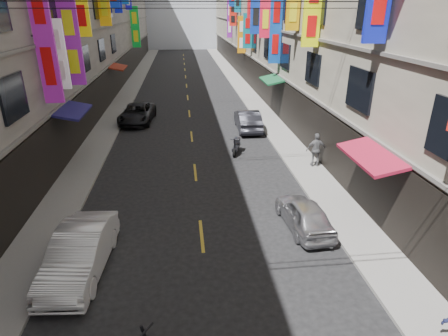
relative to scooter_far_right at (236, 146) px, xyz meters
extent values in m
cube|color=slate|center=(-8.54, 15.44, -0.38)|extent=(2.00, 90.00, 0.12)
cube|color=slate|center=(3.46, 15.44, -0.38)|extent=(2.00, 90.00, 0.12)
cube|color=black|center=(-9.49, 15.44, 1.06)|extent=(0.12, 85.50, 3.00)
cube|color=#66635E|center=(-9.48, 15.44, 2.76)|extent=(0.16, 90.00, 0.14)
cube|color=#66635E|center=(-9.48, 15.44, 5.96)|extent=(0.16, 90.00, 0.14)
cube|color=black|center=(4.41, 15.44, 1.06)|extent=(0.12, 85.50, 3.00)
cube|color=#66635E|center=(4.40, 15.44, 2.76)|extent=(0.16, 90.00, 0.14)
cube|color=#66635E|center=(4.40, 15.44, 5.96)|extent=(0.16, 90.00, 0.14)
cube|color=#951B93|center=(-9.02, -2.39, 6.39)|extent=(0.85, 0.18, 5.98)
cylinder|color=black|center=(-9.07, -2.39, 6.39)|extent=(0.95, 0.08, 0.08)
cube|color=white|center=(-9.07, -0.50, 5.37)|extent=(0.74, 0.18, 3.38)
cylinder|color=black|center=(-9.12, -0.50, 5.37)|extent=(0.84, 0.08, 0.08)
cube|color=#EEFF0D|center=(3.90, -0.11, 7.46)|extent=(0.92, 0.18, 3.75)
cylinder|color=black|center=(3.95, -0.11, 7.46)|extent=(1.02, 0.08, 0.08)
cube|color=#841A93|center=(-8.95, 1.67, 5.78)|extent=(0.99, 0.18, 4.60)
cylinder|color=black|center=(-9.00, 1.67, 5.78)|extent=(1.09, 0.08, 0.08)
cube|color=#0F48B3|center=(3.93, 7.80, 6.15)|extent=(0.86, 0.18, 4.93)
cylinder|color=black|center=(3.98, 7.80, 6.15)|extent=(0.96, 0.08, 0.08)
cube|color=#F8173B|center=(3.91, 11.40, 7.82)|extent=(0.89, 0.18, 5.12)
cylinder|color=black|center=(3.96, 11.40, 7.82)|extent=(0.99, 0.08, 0.08)
cube|color=#0F34B2|center=(3.87, 15.32, 7.97)|extent=(0.98, 0.18, 5.29)
cylinder|color=black|center=(3.92, 15.32, 7.97)|extent=(1.08, 0.08, 0.08)
cube|color=red|center=(3.94, 17.86, 8.02)|extent=(0.84, 0.18, 2.84)
cylinder|color=black|center=(3.99, 17.86, 8.02)|extent=(0.94, 0.08, 0.08)
cube|color=#0A7282|center=(3.89, 19.58, 5.37)|extent=(0.94, 0.18, 3.39)
cylinder|color=black|center=(3.94, 19.58, 5.37)|extent=(1.04, 0.08, 0.08)
cube|color=#C4760A|center=(3.90, 23.49, 4.76)|extent=(0.92, 0.18, 3.96)
cylinder|color=black|center=(3.95, 23.49, 4.76)|extent=(1.02, 0.08, 0.08)
cube|color=red|center=(3.89, 31.11, 6.85)|extent=(0.93, 0.18, 2.93)
cylinder|color=black|center=(3.94, 31.11, 6.85)|extent=(1.03, 0.08, 0.08)
cube|color=#0D962D|center=(-8.89, 33.33, 5.20)|extent=(1.10, 0.18, 5.16)
cylinder|color=black|center=(-8.94, 33.33, 5.20)|extent=(1.20, 0.08, 0.08)
cube|color=#781A92|center=(4.01, 35.58, 6.18)|extent=(0.69, 0.18, 5.10)
cylinder|color=black|center=(4.06, 35.58, 6.18)|extent=(0.79, 0.08, 0.08)
cube|color=maroon|center=(3.76, -8.56, 2.56)|extent=(1.39, 3.20, 0.41)
cube|color=navy|center=(-8.84, -0.56, 2.56)|extent=(1.39, 3.20, 0.41)
cube|color=#16542F|center=(3.76, 7.44, 2.56)|extent=(1.39, 3.20, 0.41)
cube|color=maroon|center=(-8.84, 15.44, 2.56)|extent=(1.39, 3.20, 0.41)
cylinder|color=black|center=(-2.54, -4.56, 7.76)|extent=(14.00, 0.04, 0.04)
cylinder|color=black|center=(-2.54, 23.44, 8.16)|extent=(14.00, 0.04, 0.04)
cube|color=gold|center=(-2.54, -8.56, -0.44)|extent=(0.12, 2.20, 0.01)
cube|color=gold|center=(-2.54, -2.56, -0.44)|extent=(0.12, 2.20, 0.01)
cube|color=gold|center=(-2.54, 3.44, -0.44)|extent=(0.12, 2.20, 0.01)
cube|color=gold|center=(-2.54, 9.44, -0.44)|extent=(0.12, 2.20, 0.01)
cube|color=gold|center=(-2.54, 15.44, -0.44)|extent=(0.12, 2.20, 0.01)
cube|color=gold|center=(-2.54, 21.44, -0.44)|extent=(0.12, 2.20, 0.01)
cube|color=gold|center=(-2.54, 27.44, -0.44)|extent=(0.12, 2.20, 0.01)
cube|color=gold|center=(-2.54, 33.44, -0.44)|extent=(0.12, 2.20, 0.01)
cube|color=gold|center=(-2.54, 39.44, -0.44)|extent=(0.12, 2.20, 0.01)
cube|color=gold|center=(-2.54, 45.44, -0.44)|extent=(0.12, 2.20, 0.01)
cube|color=gold|center=(-2.54, 51.44, -0.44)|extent=(0.12, 2.20, 0.01)
cylinder|color=black|center=(-4.12, -13.96, 0.61)|extent=(0.32, 0.45, 0.06)
cylinder|color=black|center=(-0.21, -0.65, -0.19)|extent=(0.27, 0.51, 0.50)
cylinder|color=black|center=(0.19, 0.59, -0.19)|extent=(0.27, 0.51, 0.50)
cube|color=black|center=(-0.01, -0.03, -0.04)|extent=(0.68, 1.33, 0.18)
cube|color=black|center=(0.07, 0.21, 0.31)|extent=(0.47, 0.62, 0.22)
cylinder|color=black|center=(-0.18, -0.55, 0.26)|extent=(0.18, 0.36, 0.88)
cylinder|color=black|center=(-0.18, -0.55, 0.61)|extent=(0.49, 0.21, 0.06)
imported|color=silver|center=(-6.54, -10.20, 0.28)|extent=(1.86, 4.49, 1.44)
imported|color=black|center=(-6.47, 7.36, 0.23)|extent=(2.67, 5.04, 1.35)
imported|color=#B4B4B9|center=(1.46, -8.43, 0.16)|extent=(1.70, 3.64, 1.21)
imported|color=#27272E|center=(1.46, 4.57, 0.27)|extent=(1.62, 4.37, 1.43)
imported|color=#5F5F62|center=(3.90, -2.69, 0.59)|extent=(1.11, 0.68, 1.83)
camera|label=1|loc=(-3.03, -20.63, 7.51)|focal=30.00mm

